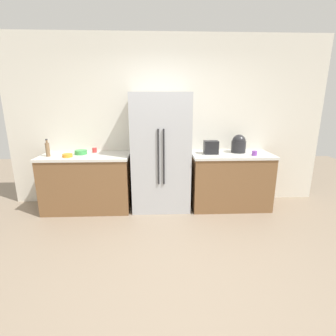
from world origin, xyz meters
TOP-DOWN VIEW (x-y plane):
  - ground_plane at (0.00, 0.00)m, footprint 10.58×10.58m
  - kitchen_back_panel at (0.00, 1.91)m, footprint 5.29×0.10m
  - counter_left at (-1.30, 1.53)m, footprint 1.38×0.67m
  - counter_right at (1.03, 1.53)m, footprint 1.29×0.67m
  - refrigerator at (-0.11, 1.54)m, footprint 0.91×0.63m
  - toaster at (0.69, 1.53)m, footprint 0.22×0.16m
  - rice_cooker at (1.16, 1.62)m, footprint 0.23×0.23m
  - bottle_a at (-1.84, 1.45)m, footprint 0.06×0.06m
  - cup_a at (1.34, 1.37)m, footprint 0.08×0.08m
  - cup_b at (-1.20, 1.72)m, footprint 0.07×0.07m
  - bowl_a at (-1.38, 1.59)m, footprint 0.19×0.19m
  - bowl_b at (-1.53, 1.39)m, footprint 0.15×0.15m

SIDE VIEW (x-z plane):
  - ground_plane at x=0.00m, z-range 0.00..0.00m
  - counter_left at x=-1.30m, z-range 0.00..0.91m
  - counter_right at x=1.03m, z-range 0.00..0.91m
  - refrigerator at x=-0.11m, z-range 0.00..1.85m
  - bowl_b at x=-1.53m, z-range 0.91..0.96m
  - bowl_a at x=-1.38m, z-range 0.91..0.97m
  - cup_a at x=1.34m, z-range 0.91..0.98m
  - cup_b at x=-1.20m, z-range 0.91..0.98m
  - toaster at x=0.69m, z-range 0.91..1.12m
  - bottle_a at x=-1.84m, z-range 0.89..1.15m
  - rice_cooker at x=1.16m, z-range 0.90..1.19m
  - kitchen_back_panel at x=0.00m, z-range 0.00..2.76m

